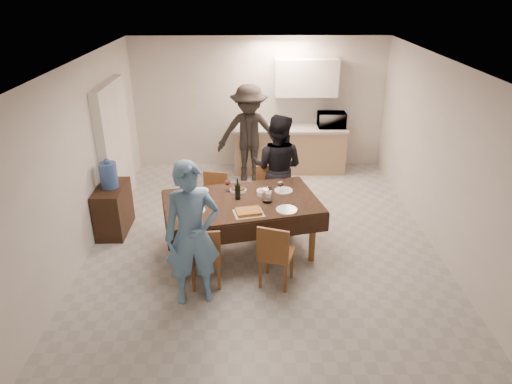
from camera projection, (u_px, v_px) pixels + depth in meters
floor at (263, 237)px, 6.94m from camera, size 5.00×6.00×0.02m
ceiling at (264, 62)px, 5.83m from camera, size 5.00×6.00×0.02m
wall_back at (259, 104)px, 9.10m from camera, size 5.00×0.02×2.60m
wall_front at (273, 291)px, 3.67m from camera, size 5.00×0.02×2.60m
wall_left at (84, 158)px, 6.36m from camera, size 0.02×6.00×2.60m
wall_right at (440, 157)px, 6.41m from camera, size 0.02×6.00×2.60m
stub_partition at (115, 146)px, 7.55m from camera, size 0.15×1.40×2.10m
kitchen_base_cabinet at (289, 150)px, 9.19m from camera, size 2.20×0.60×0.86m
kitchen_worktop at (290, 129)px, 8.99m from camera, size 2.24×0.64×0.05m
upper_cabinet at (306, 78)px, 8.71m from camera, size 1.20×0.34×0.70m
dining_table at (241, 203)px, 6.27m from camera, size 2.30×1.65×0.81m
chair_near_left at (204, 252)px, 5.62m from camera, size 0.43×0.43×0.46m
chair_near_right at (277, 250)px, 5.62m from camera, size 0.51×0.52×0.48m
chair_far_left at (213, 198)px, 6.97m from camera, size 0.45×0.45×0.46m
chair_far_right at (272, 195)px, 6.95m from camera, size 0.47×0.47×0.51m
console at (114, 209)px, 6.98m from camera, size 0.40×0.80×0.74m
water_jug at (109, 175)px, 6.74m from camera, size 0.26×0.26×0.38m
wine_bottle at (238, 189)px, 6.23m from camera, size 0.08×0.08×0.30m
water_pitcher at (267, 195)px, 6.17m from camera, size 0.13×0.13×0.20m
savoury_tart at (249, 212)px, 5.90m from camera, size 0.43×0.36×0.05m
salad_bowl at (263, 192)px, 6.40m from camera, size 0.18×0.18×0.07m
mushroom_dish at (238, 191)px, 6.50m from camera, size 0.22×0.22×0.04m
wine_glass_a at (199, 203)px, 5.98m from camera, size 0.09×0.09×0.19m
wine_glass_b at (280, 187)px, 6.45m from camera, size 0.08×0.08×0.18m
wine_glass_c at (228, 185)px, 6.48m from camera, size 0.08×0.08×0.19m
plate_near_left at (195, 210)px, 5.97m from camera, size 0.26×0.26×0.02m
plate_near_right at (287, 210)px, 5.98m from camera, size 0.28×0.28×0.02m
plate_far_left at (200, 191)px, 6.51m from camera, size 0.25×0.25×0.01m
plate_far_right at (284, 190)px, 6.53m from camera, size 0.26×0.26×0.01m
microwave at (332, 120)px, 8.93m from camera, size 0.54×0.36×0.30m
person_near at (192, 235)px, 5.26m from camera, size 0.73×0.56×1.79m
person_far at (277, 168)px, 7.19m from camera, size 1.01×0.90×1.73m
person_kitchen at (249, 134)px, 8.56m from camera, size 1.20×0.69×1.85m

